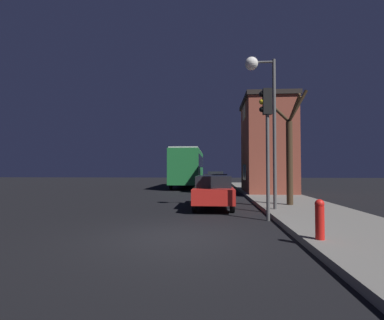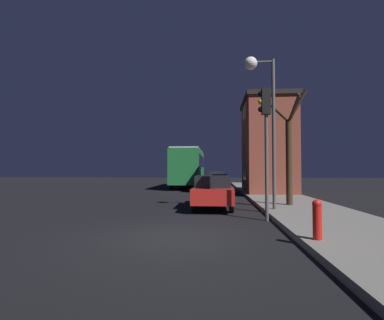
{
  "view_description": "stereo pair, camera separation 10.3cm",
  "coord_description": "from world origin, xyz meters",
  "px_view_note": "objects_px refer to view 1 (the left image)",
  "views": [
    {
      "loc": [
        1.04,
        -7.8,
        1.74
      ],
      "look_at": [
        -0.3,
        10.45,
        2.35
      ],
      "focal_mm": 28.0,
      "sensor_mm": 36.0,
      "label": 1
    },
    {
      "loc": [
        1.14,
        -7.79,
        1.74
      ],
      "look_at": [
        -0.3,
        10.45,
        2.35
      ],
      "focal_mm": 28.0,
      "sensor_mm": 36.0,
      "label": 2
    }
  ],
  "objects_px": {
    "streetlamp": "(261,93)",
    "fire_hydrant": "(320,218)",
    "bus": "(188,165)",
    "car_near_lane": "(213,191)",
    "car_far_lane": "(216,179)",
    "bare_tree": "(290,150)",
    "traffic_light": "(267,126)",
    "car_mid_lane": "(216,183)"
  },
  "relations": [
    {
      "from": "car_near_lane",
      "to": "car_far_lane",
      "type": "height_order",
      "value": "car_far_lane"
    },
    {
      "from": "bare_tree",
      "to": "car_mid_lane",
      "type": "distance_m",
      "value": 9.5
    },
    {
      "from": "bare_tree",
      "to": "fire_hydrant",
      "type": "height_order",
      "value": "bare_tree"
    },
    {
      "from": "traffic_light",
      "to": "bare_tree",
      "type": "bearing_deg",
      "value": 64.29
    },
    {
      "from": "streetlamp",
      "to": "traffic_light",
      "type": "bearing_deg",
      "value": -93.56
    },
    {
      "from": "car_far_lane",
      "to": "traffic_light",
      "type": "bearing_deg",
      "value": -85.5
    },
    {
      "from": "car_near_lane",
      "to": "car_far_lane",
      "type": "distance_m",
      "value": 17.56
    },
    {
      "from": "car_far_lane",
      "to": "fire_hydrant",
      "type": "relative_size",
      "value": 5.11
    },
    {
      "from": "bare_tree",
      "to": "fire_hydrant",
      "type": "distance_m",
      "value": 7.14
    },
    {
      "from": "bus",
      "to": "car_mid_lane",
      "type": "distance_m",
      "value": 7.69
    },
    {
      "from": "bus",
      "to": "fire_hydrant",
      "type": "height_order",
      "value": "bus"
    },
    {
      "from": "streetlamp",
      "to": "bare_tree",
      "type": "bearing_deg",
      "value": 45.78
    },
    {
      "from": "bare_tree",
      "to": "bus",
      "type": "distance_m",
      "value": 16.86
    },
    {
      "from": "traffic_light",
      "to": "car_mid_lane",
      "type": "xyz_separation_m",
      "value": [
        -1.69,
        12.01,
        -2.52
      ]
    },
    {
      "from": "traffic_light",
      "to": "fire_hydrant",
      "type": "height_order",
      "value": "traffic_light"
    },
    {
      "from": "traffic_light",
      "to": "car_mid_lane",
      "type": "height_order",
      "value": "traffic_light"
    },
    {
      "from": "traffic_light",
      "to": "bus",
      "type": "height_order",
      "value": "traffic_light"
    },
    {
      "from": "car_mid_lane",
      "to": "fire_hydrant",
      "type": "relative_size",
      "value": 4.28
    },
    {
      "from": "streetlamp",
      "to": "fire_hydrant",
      "type": "bearing_deg",
      "value": -85.05
    },
    {
      "from": "bus",
      "to": "fire_hydrant",
      "type": "xyz_separation_m",
      "value": [
        4.94,
        -22.53,
        -1.55
      ]
    },
    {
      "from": "streetlamp",
      "to": "bus",
      "type": "xyz_separation_m",
      "value": [
        -4.49,
        17.28,
        -2.7
      ]
    },
    {
      "from": "fire_hydrant",
      "to": "car_near_lane",
      "type": "bearing_deg",
      "value": 109.5
    },
    {
      "from": "car_mid_lane",
      "to": "fire_hydrant",
      "type": "xyz_separation_m",
      "value": [
        2.26,
        -15.48,
        -0.09
      ]
    },
    {
      "from": "traffic_light",
      "to": "car_near_lane",
      "type": "relative_size",
      "value": 0.97
    },
    {
      "from": "traffic_light",
      "to": "fire_hydrant",
      "type": "xyz_separation_m",
      "value": [
        0.57,
        -3.46,
        -2.62
      ]
    },
    {
      "from": "bus",
      "to": "traffic_light",
      "type": "bearing_deg",
      "value": -77.06
    },
    {
      "from": "traffic_light",
      "to": "car_mid_lane",
      "type": "distance_m",
      "value": 12.39
    },
    {
      "from": "streetlamp",
      "to": "car_near_lane",
      "type": "distance_m",
      "value": 4.81
    },
    {
      "from": "bare_tree",
      "to": "car_near_lane",
      "type": "relative_size",
      "value": 1.1
    },
    {
      "from": "bare_tree",
      "to": "car_far_lane",
      "type": "distance_m",
      "value": 18.0
    },
    {
      "from": "bare_tree",
      "to": "car_near_lane",
      "type": "distance_m",
      "value": 3.92
    },
    {
      "from": "streetlamp",
      "to": "bare_tree",
      "type": "relative_size",
      "value": 1.2
    },
    {
      "from": "streetlamp",
      "to": "car_far_lane",
      "type": "height_order",
      "value": "streetlamp"
    },
    {
      "from": "bus",
      "to": "car_mid_lane",
      "type": "height_order",
      "value": "bus"
    },
    {
      "from": "car_mid_lane",
      "to": "car_far_lane",
      "type": "bearing_deg",
      "value": 89.7
    },
    {
      "from": "bus",
      "to": "car_near_lane",
      "type": "bearing_deg",
      "value": -80.85
    },
    {
      "from": "car_near_lane",
      "to": "fire_hydrant",
      "type": "xyz_separation_m",
      "value": [
        2.41,
        -6.82,
        -0.14
      ]
    },
    {
      "from": "fire_hydrant",
      "to": "car_mid_lane",
      "type": "bearing_deg",
      "value": 98.31
    },
    {
      "from": "bus",
      "to": "fire_hydrant",
      "type": "bearing_deg",
      "value": -77.62
    },
    {
      "from": "traffic_light",
      "to": "bare_tree",
      "type": "xyz_separation_m",
      "value": [
        1.59,
        3.31,
        -0.61
      ]
    },
    {
      "from": "car_near_lane",
      "to": "fire_hydrant",
      "type": "distance_m",
      "value": 7.23
    },
    {
      "from": "bare_tree",
      "to": "streetlamp",
      "type": "bearing_deg",
      "value": -134.22
    }
  ]
}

